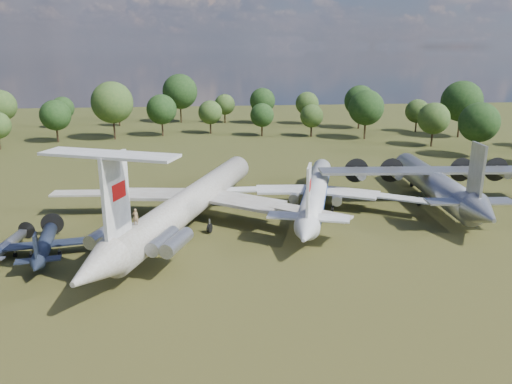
{
  "coord_description": "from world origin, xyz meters",
  "views": [
    {
      "loc": [
        2.4,
        -66.21,
        24.36
      ],
      "look_at": [
        9.71,
        -0.2,
        5.0
      ],
      "focal_mm": 35.0,
      "sensor_mm": 36.0,
      "label": 1
    }
  ],
  "objects_px": {
    "an12_transport": "(434,187)",
    "small_prop_west": "(45,248)",
    "il62_airliner": "(193,206)",
    "person_on_il62": "(135,217)",
    "small_prop_northwest": "(6,249)",
    "tu104_jet": "(316,196)"
  },
  "relations": [
    {
      "from": "small_prop_west",
      "to": "small_prop_northwest",
      "type": "distance_m",
      "value": 4.95
    },
    {
      "from": "an12_transport",
      "to": "small_prop_northwest",
      "type": "xyz_separation_m",
      "value": [
        -60.78,
        -14.71,
        -1.74
      ]
    },
    {
      "from": "il62_airliner",
      "to": "small_prop_west",
      "type": "distance_m",
      "value": 19.91
    },
    {
      "from": "small_prop_northwest",
      "to": "small_prop_west",
      "type": "bearing_deg",
      "value": -2.93
    },
    {
      "from": "small_prop_northwest",
      "to": "person_on_il62",
      "type": "xyz_separation_m",
      "value": [
        16.48,
        -6.19,
        5.62
      ]
    },
    {
      "from": "an12_transport",
      "to": "person_on_il62",
      "type": "height_order",
      "value": "person_on_il62"
    },
    {
      "from": "il62_airliner",
      "to": "an12_transport",
      "type": "height_order",
      "value": "il62_airliner"
    },
    {
      "from": "person_on_il62",
      "to": "small_prop_west",
      "type": "bearing_deg",
      "value": -23.24
    },
    {
      "from": "an12_transport",
      "to": "tu104_jet",
      "type": "bearing_deg",
      "value": -172.11
    },
    {
      "from": "il62_airliner",
      "to": "person_on_il62",
      "type": "relative_size",
      "value": 31.42
    },
    {
      "from": "il62_airliner",
      "to": "an12_transport",
      "type": "relative_size",
      "value": 1.41
    },
    {
      "from": "tu104_jet",
      "to": "il62_airliner",
      "type": "bearing_deg",
      "value": -148.32
    },
    {
      "from": "il62_airliner",
      "to": "person_on_il62",
      "type": "distance_m",
      "value": 16.27
    },
    {
      "from": "small_prop_west",
      "to": "person_on_il62",
      "type": "relative_size",
      "value": 9.28
    },
    {
      "from": "il62_airliner",
      "to": "person_on_il62",
      "type": "xyz_separation_m",
      "value": [
        -5.9,
        -14.69,
        3.74
      ]
    },
    {
      "from": "il62_airliner",
      "to": "an12_transport",
      "type": "distance_m",
      "value": 38.9
    },
    {
      "from": "an12_transport",
      "to": "small_prop_west",
      "type": "bearing_deg",
      "value": -160.03
    },
    {
      "from": "an12_transport",
      "to": "small_prop_west",
      "type": "distance_m",
      "value": 58.05
    },
    {
      "from": "an12_transport",
      "to": "person_on_il62",
      "type": "distance_m",
      "value": 49.14
    },
    {
      "from": "an12_transport",
      "to": "small_prop_west",
      "type": "height_order",
      "value": "an12_transport"
    },
    {
      "from": "an12_transport",
      "to": "person_on_il62",
      "type": "xyz_separation_m",
      "value": [
        -44.3,
        -20.9,
        3.89
      ]
    },
    {
      "from": "small_prop_west",
      "to": "small_prop_northwest",
      "type": "relative_size",
      "value": 1.32
    }
  ]
}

